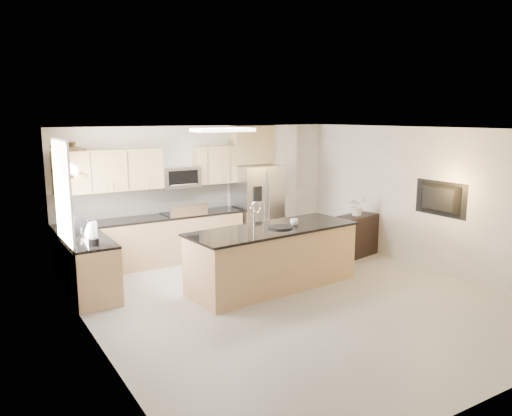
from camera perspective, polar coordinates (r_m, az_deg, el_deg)
floor at (r=7.87m, az=4.57°, el=-10.35°), size 6.50×6.50×0.00m
ceiling at (r=7.36m, az=4.87°, el=8.94°), size 6.00×6.50×0.02m
wall_back at (r=10.27m, az=-6.04°, el=2.07°), size 6.00×0.02×2.60m
wall_front at (r=5.32m, az=25.95°, el=-6.91°), size 6.00×0.02×2.60m
wall_left at (r=6.26m, az=-18.12°, el=-3.85°), size 0.02×6.50×2.60m
wall_right at (r=9.56m, az=19.41°, el=0.90°), size 0.02×6.50×2.60m
back_counter at (r=9.68m, az=-11.69°, el=-3.61°), size 3.55×0.66×1.44m
left_counter at (r=8.29m, az=-18.62°, el=-6.42°), size 0.66×1.50×0.92m
range at (r=9.89m, az=-8.26°, el=-3.20°), size 0.76×0.64×1.14m
upper_cabinets at (r=9.56m, az=-12.75°, el=4.42°), size 3.50×0.33×0.75m
microwave at (r=9.80m, az=-8.73°, el=3.55°), size 0.76×0.40×0.40m
refrigerator at (r=10.51m, az=0.11°, el=0.06°), size 0.92×0.78×1.78m
partition_column at (r=11.04m, az=2.87°, el=2.70°), size 0.60×0.30×2.60m
window at (r=7.98m, az=-21.22°, el=1.53°), size 0.04×1.15×1.65m
shelf_lower at (r=8.06m, az=-20.61°, el=3.81°), size 0.30×1.20×0.04m
shelf_upper at (r=8.03m, az=-20.78°, el=6.43°), size 0.30×1.20×0.04m
ceiling_fixture at (r=8.51m, az=-3.82°, el=8.89°), size 1.00×0.50×0.06m
island at (r=8.26m, az=1.95°, el=-5.62°), size 2.97×1.27×1.42m
credenza at (r=10.25m, az=11.24°, el=-3.13°), size 1.11×0.64×0.83m
cup at (r=8.31m, az=4.39°, el=-1.62°), size 0.14×0.14×0.11m
platter at (r=8.12m, az=2.81°, el=-2.21°), size 0.50×0.50×0.02m
blender at (r=7.69m, az=-18.08°, el=-2.97°), size 0.15×0.15×0.36m
kettle at (r=8.20m, az=-18.59°, el=-2.39°), size 0.22×0.22×0.28m
coffee_maker at (r=8.44m, az=-19.47°, el=-1.94°), size 0.19×0.22×0.31m
bowl at (r=8.05m, az=-20.84°, el=6.90°), size 0.44×0.44×0.09m
flower_vase at (r=10.12m, az=11.49°, el=0.83°), size 0.63×0.58×0.60m
television at (r=9.36m, az=20.02°, el=0.98°), size 0.14×1.08×0.62m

